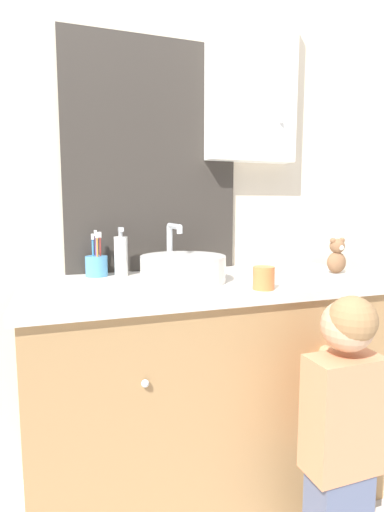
{
  "coord_description": "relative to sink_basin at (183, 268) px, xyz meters",
  "views": [
    {
      "loc": [
        -0.53,
        -1.1,
        1.15
      ],
      "look_at": [
        -0.07,
        0.25,
        0.97
      ],
      "focal_mm": 28.0,
      "sensor_mm": 36.0,
      "label": 1
    }
  ],
  "objects": [
    {
      "name": "teddy_bear",
      "position": [
        0.66,
        -0.03,
        0.02
      ],
      "size": [
        0.08,
        0.07,
        0.15
      ],
      "color": "brown",
      "rests_on": "vanity_counter"
    },
    {
      "name": "child_figure",
      "position": [
        0.36,
        -0.47,
        -0.42
      ],
      "size": [
        0.23,
        0.45,
        0.89
      ],
      "color": "slate",
      "rests_on": "ground_plane"
    },
    {
      "name": "soap_dispenser",
      "position": [
        -0.2,
        0.19,
        0.03
      ],
      "size": [
        0.05,
        0.05,
        0.2
      ],
      "color": "white",
      "rests_on": "vanity_counter"
    },
    {
      "name": "sink_basin",
      "position": [
        0.0,
        0.0,
        0.0
      ],
      "size": [
        0.32,
        0.37,
        0.21
      ],
      "color": "white",
      "rests_on": "vanity_counter"
    },
    {
      "name": "toothbrush_holder",
      "position": [
        -0.29,
        0.21,
        -0.01
      ],
      "size": [
        0.09,
        0.09,
        0.18
      ],
      "color": "#4C93C6",
      "rests_on": "vanity_counter"
    },
    {
      "name": "vanity_counter",
      "position": [
        0.09,
        0.0,
        -0.48
      ],
      "size": [
        1.33,
        0.6,
        0.87
      ],
      "color": "#A37A4C",
      "rests_on": "ground_plane"
    },
    {
      "name": "wall_back",
      "position": [
        0.1,
        0.32,
        0.36
      ],
      "size": [
        3.2,
        0.18,
        2.5
      ],
      "color": "beige",
      "rests_on": "ground_plane"
    },
    {
      "name": "drinking_cup",
      "position": [
        0.21,
        -0.23,
        -0.01
      ],
      "size": [
        0.07,
        0.07,
        0.08
      ],
      "primitive_type": "cylinder",
      "color": "orange",
      "rests_on": "vanity_counter"
    }
  ]
}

